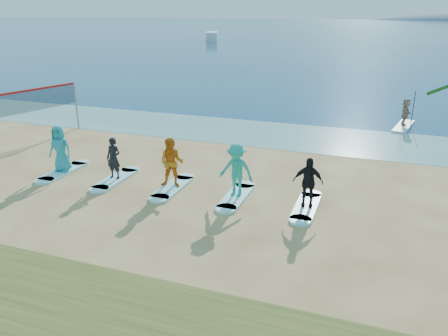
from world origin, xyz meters
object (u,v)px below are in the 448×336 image
(surfboard_0, at_px, (63,172))
(surfboard_3, at_px, (236,196))
(paddleboarder, at_px, (406,112))
(student_2, at_px, (172,163))
(boat_offshore_a, at_px, (212,41))
(surfboard_4, at_px, (306,207))
(student_1, at_px, (114,158))
(student_3, at_px, (236,170))
(surfboard_1, at_px, (115,179))
(paddleboard, at_px, (403,126))
(student_4, at_px, (308,182))
(student_0, at_px, (60,148))
(surfboard_2, at_px, (173,187))

(surfboard_0, relative_size, surfboard_3, 1.00)
(paddleboarder, distance_m, student_2, 14.56)
(boat_offshore_a, height_order, surfboard_4, boat_offshore_a)
(student_1, xyz_separation_m, student_3, (4.80, 0.00, 0.14))
(boat_offshore_a, height_order, surfboard_1, boat_offshore_a)
(student_1, distance_m, student_3, 4.80)
(paddleboard, bearing_deg, student_2, -112.36)
(surfboard_4, distance_m, student_4, 0.86)
(paddleboarder, bearing_deg, student_3, 152.38)
(boat_offshore_a, height_order, student_0, student_0)
(paddleboard, bearing_deg, student_3, -103.76)
(surfboard_3, xyz_separation_m, student_4, (2.40, 0.00, 0.86))
(surfboard_2, bearing_deg, surfboard_4, 0.00)
(paddleboard, relative_size, student_3, 1.63)
(student_2, height_order, surfboard_4, student_2)
(paddleboarder, height_order, student_0, student_0)
(student_4, bearing_deg, paddleboarder, 69.15)
(student_0, relative_size, student_3, 0.99)
(student_4, bearing_deg, surfboard_0, 174.00)
(student_1, xyz_separation_m, student_2, (2.40, 0.00, 0.11))
(surfboard_0, height_order, student_2, student_2)
(student_3, bearing_deg, student_4, 4.25)
(boat_offshore_a, bearing_deg, paddleboard, -79.96)
(paddleboarder, bearing_deg, surfboard_4, 162.35)
(student_0, height_order, surfboard_2, student_0)
(paddleboarder, bearing_deg, boat_offshore_a, 27.00)
(boat_offshore_a, distance_m, student_1, 78.43)
(student_0, bearing_deg, paddleboard, 37.16)
(student_1, bearing_deg, paddleboard, 51.36)
(paddleboard, xyz_separation_m, surfboard_3, (-5.62, -12.15, -0.01))
(surfboard_1, relative_size, surfboard_3, 1.00)
(boat_offshore_a, xyz_separation_m, surfboard_0, (22.75, -74.29, 0.04))
(student_0, distance_m, student_1, 2.40)
(paddleboard, bearing_deg, surfboard_4, -93.78)
(paddleboarder, relative_size, surfboard_3, 0.67)
(student_1, height_order, student_3, student_3)
(boat_offshore_a, height_order, student_3, student_3)
(student_2, relative_size, surfboard_4, 0.81)
(student_4, bearing_deg, student_3, 174.00)
(student_1, relative_size, surfboard_4, 0.71)
(paddleboarder, bearing_deg, student_2, 143.77)
(surfboard_4, bearing_deg, student_0, 180.00)
(boat_offshore_a, xyz_separation_m, student_0, (22.75, -74.29, 1.00))
(boat_offshore_a, distance_m, student_3, 80.10)
(paddleboarder, relative_size, surfboard_0, 0.67)
(paddleboarder, bearing_deg, surfboard_1, 136.58)
(surfboard_0, relative_size, student_4, 1.35)
(surfboard_1, relative_size, student_1, 1.41)
(surfboard_1, bearing_deg, boat_offshore_a, 108.70)
(surfboard_1, height_order, student_2, student_2)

